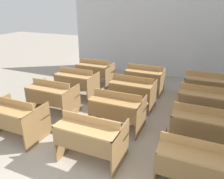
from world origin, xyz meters
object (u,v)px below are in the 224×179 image
Objects in this scene: bench_front_right at (196,163)px; bench_second_left at (52,96)px; bench_front_left at (15,117)px; bench_front_center at (91,136)px; bench_back_center at (145,78)px; bench_back_left at (95,71)px; bench_third_right at (203,102)px; bench_second_right at (202,125)px; bench_third_center at (133,91)px; bench_back_right at (205,86)px; bench_second_center at (117,109)px; bench_third_left at (77,82)px.

bench_front_right and bench_second_left have the same top height.
bench_front_left is 1.17m from bench_second_left.
bench_front_center is 3.42m from bench_back_center.
bench_front_right is 4.87m from bench_back_left.
bench_third_right is 1.00× the size of bench_back_center.
bench_second_right is 1.00× the size of bench_back_center.
bench_second_left is 2.05m from bench_third_center.
bench_second_right is 1.00× the size of bench_back_right.
bench_back_center is (-1.75, 2.28, 0.00)m from bench_second_right.
bench_second_center is (1.75, -0.01, 0.00)m from bench_second_left.
bench_second_left and bench_back_left have the same top height.
bench_second_left and bench_third_left have the same top height.
bench_third_center is (-0.01, 2.29, 0.00)m from bench_front_center.
bench_back_center is (1.73, -0.02, 0.00)m from bench_back_left.
bench_third_right is at bearing 91.08° from bench_second_right.
bench_front_left is 1.00× the size of bench_back_right.
bench_back_center is (0.00, 1.14, 0.00)m from bench_third_center.
bench_back_center is at bearing 146.65° from bench_third_right.
bench_third_right is (1.71, 2.29, 0.00)m from bench_front_center.
bench_back_right is at bearing 0.11° from bench_back_center.
bench_third_center is at bearing 90.31° from bench_front_center.
bench_second_right is at bearing 33.45° from bench_front_center.
bench_second_right is at bearing -52.54° from bench_back_center.
bench_front_center is 1.00× the size of bench_second_center.
bench_third_left is (-3.47, 1.14, 0.00)m from bench_second_right.
bench_third_left is at bearing 147.10° from bench_second_center.
bench_third_center is at bearing 33.03° from bench_second_left.
bench_front_left is 3.47m from bench_front_right.
bench_second_right is at bearing -18.20° from bench_third_left.
bench_third_right is 1.14m from bench_back_right.
bench_third_center is (-1.75, 1.14, 0.00)m from bench_second_right.
bench_back_left is at bearing 179.30° from bench_back_center.
bench_second_left is at bearing -90.11° from bench_third_left.
bench_third_center and bench_back_left have the same top height.
bench_front_left is at bearing -116.94° from bench_back_center.
bench_third_right is (1.73, 0.00, 0.00)m from bench_third_center.
bench_second_left is 1.00× the size of bench_back_right.
bench_front_left is at bearing -90.55° from bench_third_left.
bench_front_right is 1.00× the size of bench_second_center.
bench_back_left is (-1.75, 2.29, 0.00)m from bench_second_center.
bench_back_left is 1.00× the size of bench_back_center.
bench_third_center and bench_back_center have the same top height.
bench_second_left is at bearing 89.04° from bench_front_left.
bench_second_right is 2.28m from bench_back_right.
bench_second_center and bench_third_left have the same top height.
bench_third_right is 3.64m from bench_back_left.
bench_back_right is at bearing 63.39° from bench_front_center.
bench_second_left and bench_third_center have the same top height.
bench_front_center and bench_third_right have the same top height.
bench_third_left and bench_third_right have the same top height.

